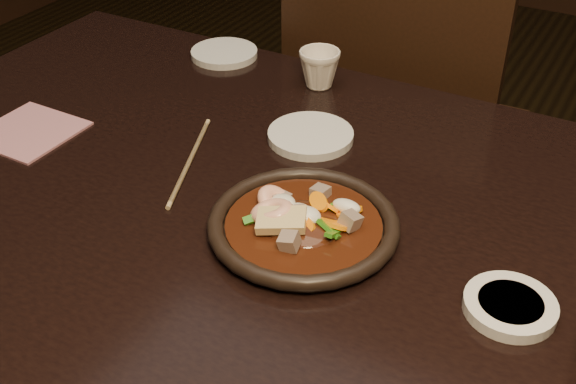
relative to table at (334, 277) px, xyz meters
The scene contains 10 objects.
table is the anchor object (origin of this frame).
chair 0.69m from the table, 102.95° to the left, with size 0.47×0.47×0.97m.
plate 0.10m from the table, 149.30° to the right, with size 0.25×0.25×0.03m.
stirfry 0.11m from the table, 155.56° to the right, with size 0.15×0.14×0.05m.
soy_dish 0.25m from the table, ahead, with size 0.11×0.11×0.01m, color silver.
saucer_left 0.58m from the table, 137.68° to the left, with size 0.13×0.13×0.01m, color silver.
saucer_right 0.25m from the table, 125.50° to the left, with size 0.13×0.13×0.01m, color silver.
tea_cup 0.43m from the table, 119.99° to the left, with size 0.07×0.07×0.07m, color silver.
chopsticks 0.28m from the table, 169.99° to the left, with size 0.09×0.23×0.01m.
napkin 0.54m from the table, behind, with size 0.14×0.14×0.00m, color #AD6A74.
Camera 1 is at (0.30, -0.67, 1.33)m, focal length 45.00 mm.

